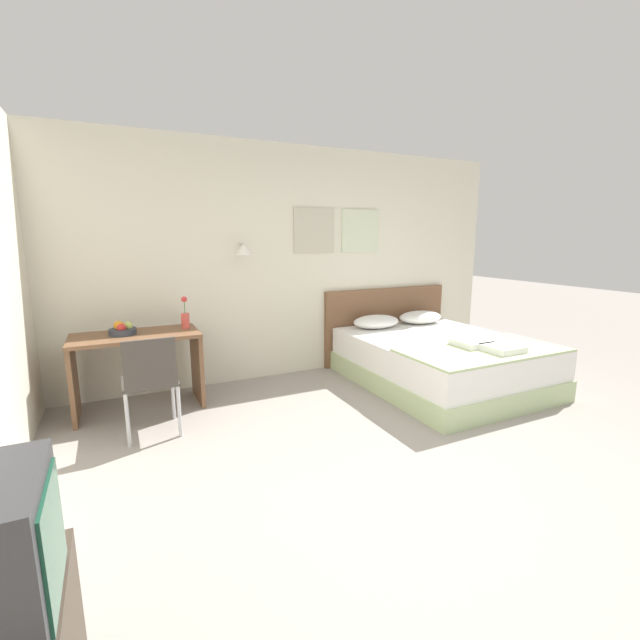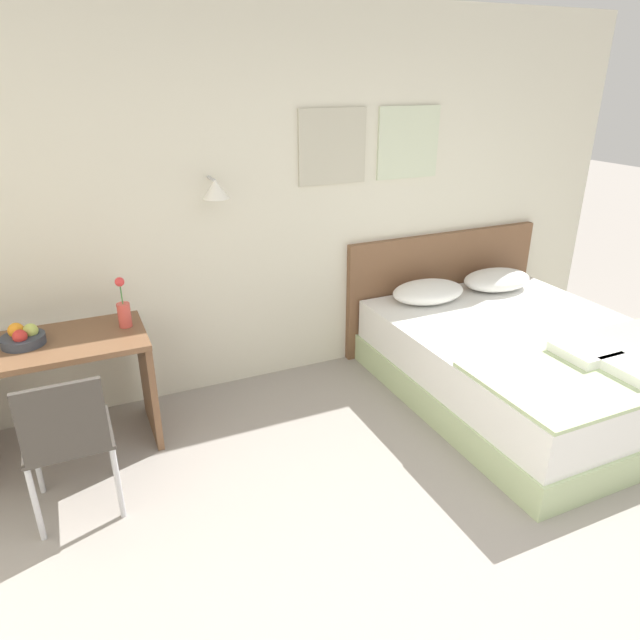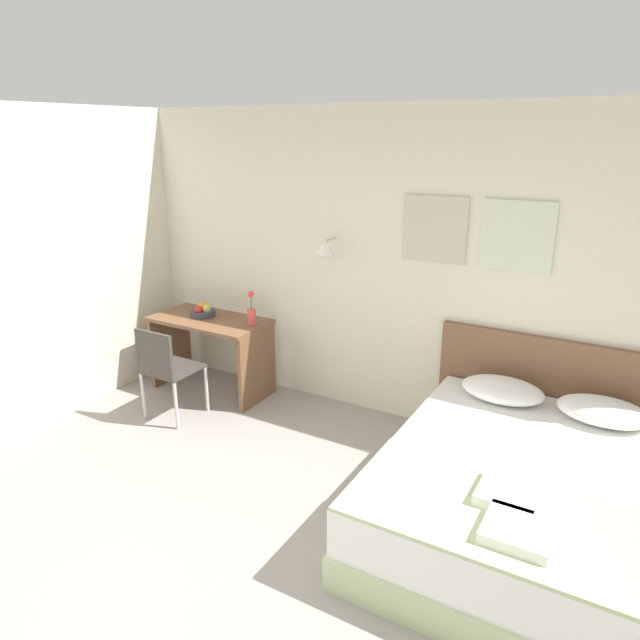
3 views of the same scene
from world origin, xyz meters
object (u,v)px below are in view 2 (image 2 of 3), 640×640
(throw_blanket, at_px, (605,367))
(fruit_bowl, at_px, (23,337))
(pillow_right, at_px, (497,280))
(folded_towel_near_foot, at_px, (585,351))
(folded_towel_mid_bed, at_px, (638,368))
(flower_vase, at_px, (124,310))
(desk_chair, at_px, (67,435))
(headboard, at_px, (442,288))
(pillow_left, at_px, (428,292))
(desk, at_px, (52,377))
(bed, at_px, (527,365))

(throw_blanket, height_order, fruit_bowl, fruit_bowl)
(pillow_right, relative_size, folded_towel_near_foot, 1.83)
(folded_towel_mid_bed, distance_m, flower_vase, 3.10)
(folded_towel_near_foot, bearing_deg, desk_chair, 170.88)
(throw_blanket, bearing_deg, headboard, 90.00)
(folded_towel_mid_bed, bearing_deg, pillow_left, 105.82)
(headboard, relative_size, throw_blanket, 1.10)
(pillow_right, relative_size, fruit_bowl, 2.49)
(pillow_left, xyz_separation_m, desk, (-2.73, -0.09, -0.09))
(folded_towel_near_foot, bearing_deg, fruit_bowl, 159.52)
(pillow_left, distance_m, pillow_right, 0.68)
(throw_blanket, bearing_deg, desk, 157.12)
(headboard, relative_size, desk, 1.60)
(pillow_left, bearing_deg, desk_chair, -164.13)
(headboard, relative_size, pillow_left, 3.00)
(headboard, height_order, desk_chair, headboard)
(throw_blanket, distance_m, fruit_bowl, 3.46)
(fruit_bowl, bearing_deg, throw_blanket, -22.65)
(fruit_bowl, bearing_deg, folded_towel_near_foot, -20.48)
(bed, xyz_separation_m, pillow_left, (-0.34, 0.79, 0.34))
(flower_vase, bearing_deg, desk_chair, -119.30)
(fruit_bowl, bearing_deg, pillow_left, 1.22)
(pillow_right, relative_size, folded_towel_mid_bed, 1.85)
(flower_vase, bearing_deg, pillow_left, 0.95)
(headboard, xyz_separation_m, folded_towel_mid_bed, (0.09, -1.81, 0.09))
(bed, height_order, pillow_left, pillow_left)
(folded_towel_mid_bed, height_order, desk_chair, desk_chair)
(pillow_left, xyz_separation_m, desk_chair, (-2.68, -0.76, -0.09))
(fruit_bowl, bearing_deg, desk, -15.72)
(desk, height_order, fruit_bowl, fruit_bowl)
(bed, xyz_separation_m, desk, (-3.08, 0.70, 0.25))
(throw_blanket, xyz_separation_m, folded_towel_near_foot, (-0.02, 0.15, 0.04))
(pillow_left, relative_size, pillow_right, 1.00)
(headboard, bearing_deg, desk, -173.14)
(headboard, bearing_deg, pillow_right, -39.38)
(pillow_left, xyz_separation_m, pillow_right, (0.68, 0.00, 0.00))
(pillow_left, relative_size, throw_blanket, 0.37)
(bed, relative_size, flower_vase, 6.49)
(fruit_bowl, bearing_deg, folded_towel_mid_bed, -24.21)
(pillow_left, bearing_deg, desk, -178.11)
(headboard, relative_size, flower_vase, 5.66)
(pillow_right, distance_m, desk_chair, 3.45)
(pillow_right, xyz_separation_m, fruit_bowl, (-3.52, -0.06, 0.18))
(fruit_bowl, xyz_separation_m, flower_vase, (0.57, 0.02, 0.07))
(headboard, relative_size, folded_towel_near_foot, 5.48)
(bed, height_order, desk_chair, desk_chair)
(desk_chair, bearing_deg, headboard, 19.03)
(desk, height_order, flower_vase, flower_vase)
(pillow_left, relative_size, folded_towel_mid_bed, 1.85)
(desk, bearing_deg, throw_blanket, -22.88)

